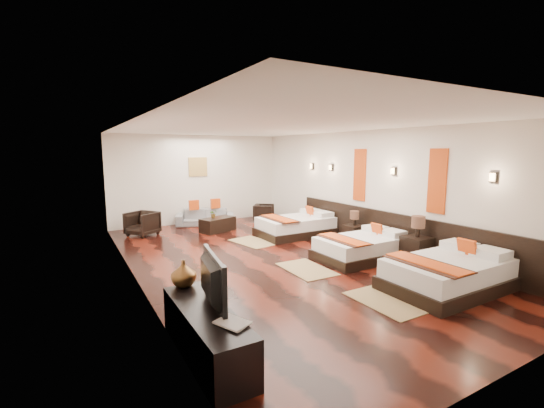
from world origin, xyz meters
TOP-DOWN VIEW (x-y plane):
  - floor at (0.00, 0.00)m, footprint 5.50×9.50m
  - ceiling at (0.00, 0.00)m, footprint 5.50×9.50m
  - back_wall at (0.00, 4.75)m, footprint 5.50×0.01m
  - left_wall at (-2.75, 0.00)m, footprint 0.01×9.50m
  - right_wall at (2.75, 0.00)m, footprint 0.01×9.50m
  - headboard_panel at (2.71, -0.80)m, footprint 0.08×6.60m
  - bed_near at (1.70, -2.96)m, footprint 2.11×1.33m
  - bed_mid at (1.69, -0.94)m, footprint 1.92×1.21m
  - bed_far at (1.70, 1.59)m, footprint 2.04×1.28m
  - nightstand_a at (2.44, -1.73)m, footprint 0.50×0.50m
  - nightstand_b at (2.44, 0.13)m, footprint 0.42×0.42m
  - jute_mat_near at (0.41, -2.81)m, footprint 0.75×1.20m
  - jute_mat_mid at (0.24, -0.93)m, footprint 0.78×1.22m
  - jute_mat_far at (0.32, 1.50)m, footprint 0.98×1.33m
  - tv_console at (-2.50, -2.85)m, footprint 0.50×1.80m
  - tv at (-2.45, -2.73)m, footprint 0.29×1.02m
  - book at (-2.50, -3.38)m, footprint 0.36×0.41m
  - figurine at (-2.50, -2.03)m, footprint 0.41×0.41m
  - sofa at (0.01, 4.19)m, footprint 1.88×1.28m
  - armchair_left at (-1.97, 3.68)m, footprint 1.00×0.99m
  - armchair_right at (1.88, 3.78)m, footprint 0.88×0.87m
  - coffee_table at (0.01, 3.14)m, footprint 1.11×0.81m
  - table_plant at (-0.09, 3.20)m, footprint 0.26×0.24m
  - orange_panel_a at (2.73, -1.90)m, footprint 0.04×0.40m
  - orange_panel_b at (2.73, 0.30)m, footprint 0.04×0.40m
  - sconce_near at (2.70, -3.00)m, footprint 0.07×0.12m
  - sconce_mid at (2.70, -0.80)m, footprint 0.07×0.12m
  - sconce_far at (2.70, 1.40)m, footprint 0.07×0.12m
  - sconce_lounge at (2.70, 2.30)m, footprint 0.07×0.12m
  - gold_artwork at (0.00, 4.73)m, footprint 0.60×0.04m

SIDE VIEW (x-z plane):
  - floor at x=0.00m, z-range -0.01..0.01m
  - jute_mat_near at x=0.41m, z-range 0.00..0.01m
  - jute_mat_mid at x=0.24m, z-range 0.00..0.01m
  - jute_mat_far at x=0.32m, z-range 0.00..0.01m
  - coffee_table at x=0.01m, z-range 0.00..0.40m
  - bed_mid at x=1.69m, z-range -0.12..0.62m
  - sofa at x=0.01m, z-range 0.00..0.51m
  - bed_far at x=1.70m, z-range -0.12..0.66m
  - tv_console at x=-2.50m, z-range 0.00..0.55m
  - bed_near at x=1.70m, z-range -0.13..0.68m
  - armchair_right at x=1.88m, z-range 0.00..0.58m
  - nightstand_b at x=2.44m, z-range -0.12..0.70m
  - armchair_left at x=-1.97m, z-range 0.00..0.66m
  - nightstand_a at x=2.44m, z-range -0.15..0.84m
  - headboard_panel at x=2.71m, z-range 0.00..0.90m
  - table_plant at x=-0.09m, z-range 0.40..0.64m
  - book at x=-2.50m, z-range 0.55..0.58m
  - figurine at x=-2.50m, z-range 0.55..0.90m
  - tv at x=-2.45m, z-range 0.55..1.13m
  - back_wall at x=0.00m, z-range 0.00..2.80m
  - left_wall at x=-2.75m, z-range 0.00..2.80m
  - right_wall at x=2.75m, z-range 0.00..2.80m
  - orange_panel_a at x=2.73m, z-range 1.05..2.35m
  - orange_panel_b at x=2.73m, z-range 1.05..2.35m
  - gold_artwork at x=0.00m, z-range 1.50..2.10m
  - sconce_near at x=2.70m, z-range 1.76..1.94m
  - sconce_mid at x=2.70m, z-range 1.76..1.94m
  - sconce_far at x=2.70m, z-range 1.76..1.94m
  - sconce_lounge at x=2.70m, z-range 1.76..1.94m
  - ceiling at x=0.00m, z-range 2.79..2.80m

